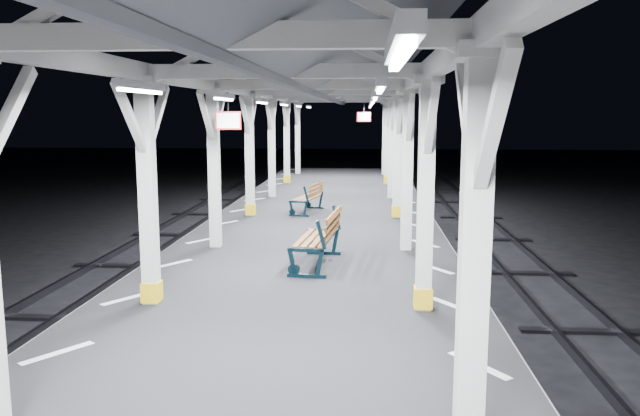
# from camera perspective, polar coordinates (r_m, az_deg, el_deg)

# --- Properties ---
(platform) EXTENTS (6.00, 50.00, 1.00)m
(platform) POSITION_cam_1_polar(r_m,az_deg,el_deg) (7.62, -5.18, -17.09)
(platform) COLOR black
(platform) RESTS_ON ground
(hazard_stripes_left) EXTENTS (1.00, 48.00, 0.01)m
(hazard_stripes_left) POSITION_cam_1_polar(r_m,az_deg,el_deg) (8.16, -22.87, -12.12)
(hazard_stripes_left) COLOR silver
(hazard_stripes_left) RESTS_ON platform
(hazard_stripes_right) EXTENTS (1.00, 48.00, 0.01)m
(hazard_stripes_right) POSITION_cam_1_polar(r_m,az_deg,el_deg) (7.43, 14.32, -13.76)
(hazard_stripes_right) COLOR silver
(hazard_stripes_right) RESTS_ON platform
(canopy) EXTENTS (5.40, 49.00, 4.65)m
(canopy) POSITION_cam_1_polar(r_m,az_deg,el_deg) (6.89, -5.67, 14.89)
(canopy) COLOR silver
(canopy) RESTS_ON platform
(bench_mid) EXTENTS (0.88, 1.94, 1.02)m
(bench_mid) POSITION_cam_1_polar(r_m,az_deg,el_deg) (11.51, 0.16, -2.66)
(bench_mid) COLOR black
(bench_mid) RESTS_ON platform
(bench_far) EXTENTS (0.88, 1.65, 0.85)m
(bench_far) POSITION_cam_1_polar(r_m,az_deg,el_deg) (17.68, -0.93, 1.03)
(bench_far) COLOR black
(bench_far) RESTS_ON platform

